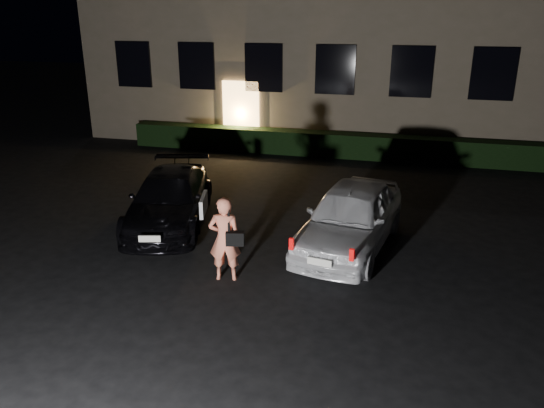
# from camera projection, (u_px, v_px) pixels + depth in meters

# --- Properties ---
(ground) EXTENTS (80.00, 80.00, 0.00)m
(ground) POSITION_uv_depth(u_px,v_px,m) (243.00, 300.00, 9.65)
(ground) COLOR black
(ground) RESTS_ON ground
(hedge) EXTENTS (15.00, 0.70, 0.85)m
(hedge) POSITION_uv_depth(u_px,v_px,m) (331.00, 144.00, 19.05)
(hedge) COLOR black
(hedge) RESTS_ON ground
(sedan) EXTENTS (2.75, 4.59, 1.25)m
(sedan) POSITION_uv_depth(u_px,v_px,m) (170.00, 199.00, 12.96)
(sedan) COLOR black
(sedan) RESTS_ON ground
(hatch) EXTENTS (2.35, 4.40, 1.42)m
(hatch) POSITION_uv_depth(u_px,v_px,m) (351.00, 217.00, 11.60)
(hatch) COLOR silver
(hatch) RESTS_ON ground
(man) EXTENTS (0.76, 0.53, 1.70)m
(man) POSITION_uv_depth(u_px,v_px,m) (225.00, 239.00, 10.13)
(man) COLOR #E87B5D
(man) RESTS_ON ground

